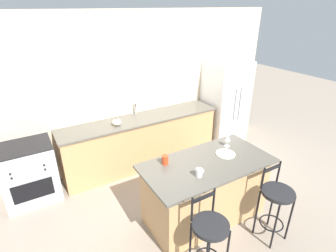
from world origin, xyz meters
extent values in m
plane|color=gray|center=(0.00, 0.00, 0.00)|extent=(18.00, 18.00, 0.00)
cube|color=beige|center=(0.00, 0.65, 1.35)|extent=(6.00, 0.07, 2.70)
cube|color=tan|center=(0.00, 0.35, 0.45)|extent=(2.85, 0.60, 0.90)
cube|color=#5B564C|center=(0.00, 0.35, 0.92)|extent=(2.88, 0.63, 0.03)
cube|color=black|center=(0.00, 0.35, 0.93)|extent=(0.56, 0.33, 0.01)
cylinder|color=#ADAFB5|center=(0.00, 0.56, 1.05)|extent=(0.02, 0.02, 0.22)
cylinder|color=#ADAFB5|center=(0.00, 0.50, 1.15)|extent=(0.02, 0.12, 0.02)
cube|color=tan|center=(0.16, -1.35, 0.43)|extent=(1.61, 0.75, 0.87)
cube|color=#5B564C|center=(0.16, -1.35, 0.88)|extent=(1.73, 0.87, 0.03)
cube|color=white|center=(1.89, 0.28, 0.88)|extent=(0.79, 0.70, 1.76)
cylinder|color=#939399|center=(1.83, -0.09, 0.97)|extent=(0.02, 0.02, 0.67)
cylinder|color=#939399|center=(1.96, -0.09, 0.97)|extent=(0.02, 0.02, 0.67)
cube|color=#B7B7BC|center=(-1.88, 0.32, 0.45)|extent=(0.75, 0.62, 0.90)
cube|color=black|center=(-1.88, 0.00, 0.34)|extent=(0.54, 0.01, 0.29)
cube|color=black|center=(-1.88, 0.32, 0.91)|extent=(0.75, 0.62, 0.02)
cylinder|color=black|center=(-2.09, 0.00, 0.70)|extent=(0.03, 0.02, 0.03)
cylinder|color=black|center=(-1.67, 0.00, 0.70)|extent=(0.03, 0.02, 0.03)
cylinder|color=black|center=(-2.09, 0.00, 0.63)|extent=(0.03, 0.02, 0.03)
cylinder|color=black|center=(-1.67, 0.00, 0.63)|extent=(0.03, 0.02, 0.03)
cylinder|color=black|center=(-0.50, -1.92, 0.34)|extent=(0.02, 0.02, 0.69)
cylinder|color=black|center=(-0.21, -1.92, 0.34)|extent=(0.02, 0.02, 0.69)
cylinder|color=#232326|center=(-0.36, -2.07, 0.71)|extent=(0.39, 0.39, 0.04)
cylinder|color=black|center=(-0.50, -1.92, 0.88)|extent=(0.02, 0.02, 0.30)
cylinder|color=black|center=(-0.21, -1.92, 0.88)|extent=(0.02, 0.02, 0.30)
cube|color=black|center=(-0.36, -1.92, 0.97)|extent=(0.28, 0.02, 0.04)
cylinder|color=black|center=(0.53, -2.21, 0.34)|extent=(0.02, 0.02, 0.69)
cylinder|color=black|center=(0.81, -2.21, 0.34)|extent=(0.02, 0.02, 0.69)
cylinder|color=black|center=(0.53, -1.93, 0.34)|extent=(0.02, 0.02, 0.69)
cylinder|color=black|center=(0.81, -1.93, 0.34)|extent=(0.02, 0.02, 0.69)
torus|color=black|center=(0.67, -2.07, 0.22)|extent=(0.30, 0.30, 0.02)
cylinder|color=#232326|center=(0.67, -2.07, 0.71)|extent=(0.39, 0.39, 0.04)
cylinder|color=black|center=(0.53, -1.93, 0.88)|extent=(0.02, 0.02, 0.30)
cylinder|color=black|center=(0.81, -1.93, 0.88)|extent=(0.02, 0.02, 0.30)
cube|color=black|center=(0.67, -1.93, 0.97)|extent=(0.28, 0.02, 0.04)
cylinder|color=beige|center=(0.49, -1.31, 0.91)|extent=(0.27, 0.27, 0.01)
torus|color=beige|center=(0.49, -1.31, 0.91)|extent=(0.26, 0.26, 0.01)
cylinder|color=white|center=(0.66, -1.15, 0.90)|extent=(0.08, 0.08, 0.00)
cylinder|color=white|center=(0.66, -1.15, 0.95)|extent=(0.01, 0.01, 0.08)
cone|color=white|center=(0.66, -1.15, 1.04)|extent=(0.08, 0.08, 0.10)
cylinder|color=white|center=(-0.12, -1.53, 0.95)|extent=(0.08, 0.08, 0.10)
torus|color=white|center=(-0.08, -1.53, 0.96)|extent=(0.07, 0.01, 0.07)
cylinder|color=red|center=(-0.33, -1.10, 0.96)|extent=(0.08, 0.08, 0.12)
ellipsoid|color=beige|center=(-0.47, 0.25, 1.00)|extent=(0.15, 0.15, 0.11)
cylinder|color=brown|center=(-0.47, 0.25, 1.07)|extent=(0.02, 0.02, 0.02)
camera|label=1|loc=(-1.74, -3.56, 2.76)|focal=28.00mm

